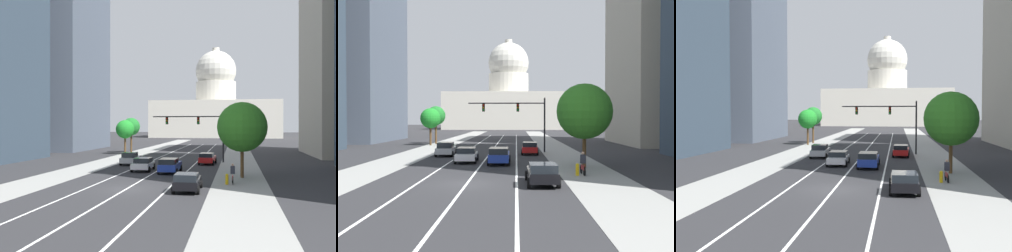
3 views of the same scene
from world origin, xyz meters
The scene contains 19 objects.
ground_plane centered at (0.00, 40.00, 0.00)m, with size 400.00×400.00×0.00m, color #2B2B2D.
sidewalk_left centered at (-8.63, 35.00, 0.01)m, with size 4.62×130.00×0.01m, color gray.
sidewalk_right centered at (8.63, 35.00, 0.01)m, with size 4.62×130.00×0.01m, color gray.
lane_stripe_left centered at (-3.16, 25.00, 0.01)m, with size 0.16×90.00×0.01m, color white.
lane_stripe_center centered at (0.00, 25.00, 0.01)m, with size 0.16×90.00×0.01m, color white.
lane_stripe_right centered at (3.16, 25.00, 0.01)m, with size 0.16×90.00×0.01m, color white.
office_tower_far_right centered at (27.73, 38.70, 19.51)m, with size 15.81×21.45×38.95m.
capitol_building centered at (0.00, 132.11, 11.26)m, with size 49.98×29.43×36.44m.
car_white centered at (-1.58, 12.08, 0.75)m, with size 2.17×4.42×1.40m.
car_silver centered at (-4.73, 18.37, 0.78)m, with size 2.18×4.84×1.53m.
car_blue centered at (1.58, 10.61, 0.81)m, with size 2.03×4.77×1.54m.
car_red centered at (4.73, 20.26, 0.77)m, with size 2.12×4.47×1.45m.
car_black centered at (4.74, -0.18, 0.74)m, with size 2.05×4.33×1.41m.
traffic_signal_mast centered at (3.56, 22.91, 4.80)m, with size 9.51×0.39×6.72m.
fire_hydrant centered at (7.56, 3.64, 0.46)m, with size 0.26×0.35×0.91m.
cyclist centered at (8.02, 4.03, 0.85)m, with size 0.37×1.70×1.72m.
street_tree_mid_right centered at (8.86, 8.18, 4.75)m, with size 4.69×4.69×7.10m.
street_tree_mid_left centered at (-10.11, 38.39, 4.61)m, with size 3.14×3.14×6.21m.
street_tree_near_left centered at (-10.18, 34.73, 4.18)m, with size 3.12×3.12×5.77m.
Camera 2 is at (3.13, -23.96, 4.13)m, focal length 40.73 mm.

